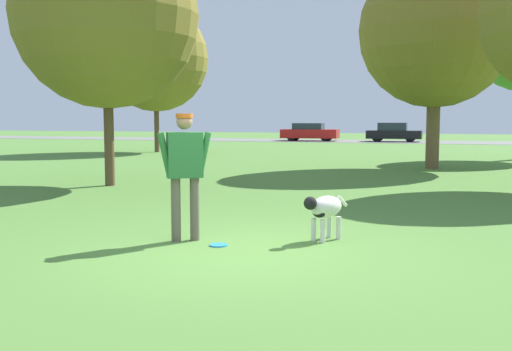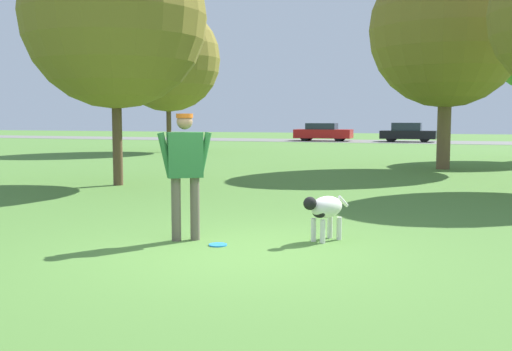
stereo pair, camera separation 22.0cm
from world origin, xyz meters
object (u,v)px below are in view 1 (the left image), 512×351
object	(u,v)px
tree_far_left	(156,59)
tree_near_left	(106,15)
parked_car_black	(394,132)
tree_mid_center	(436,31)
dog	(325,209)
person	(185,165)
frisbee	(219,245)
parked_car_red	(310,132)

from	to	relation	value
tree_far_left	tree_near_left	distance (m)	14.91
tree_far_left	parked_car_black	xyz separation A→B (m)	(9.99, 16.84, -3.92)
tree_mid_center	parked_car_black	bearing A→B (deg)	98.30
tree_mid_center	dog	bearing A→B (deg)	-94.61
person	tree_near_left	distance (m)	7.92
person	frisbee	distance (m)	1.19
frisbee	person	bearing A→B (deg)	162.94
dog	tree_mid_center	distance (m)	13.41
tree_mid_center	tree_near_left	bearing A→B (deg)	-134.11
frisbee	parked_car_black	distance (m)	36.35
person	parked_car_red	size ratio (longest dim) A/B	0.41
person	parked_car_black	distance (m)	36.16
tree_near_left	parked_car_red	xyz separation A→B (m)	(-1.88, 30.25, -3.52)
dog	frisbee	size ratio (longest dim) A/B	3.43
parked_car_red	parked_car_black	size ratio (longest dim) A/B	1.10
tree_mid_center	tree_near_left	size ratio (longest dim) A/B	1.09
frisbee	tree_far_left	bearing A→B (deg)	119.52
tree_near_left	parked_car_red	bearing A→B (deg)	93.56
person	parked_car_black	bearing A→B (deg)	55.75
parked_car_black	tree_near_left	bearing A→B (deg)	-97.95
dog	frisbee	distance (m)	1.54
tree_mid_center	parked_car_black	size ratio (longest dim) A/B	1.84
parked_car_black	dog	bearing A→B (deg)	-86.47
frisbee	parked_car_black	xyz separation A→B (m)	(-1.04, 36.33, 0.65)
parked_car_black	tree_mid_center	bearing A→B (deg)	-81.88
tree_mid_center	parked_car_red	world-z (taller)	tree_mid_center
frisbee	tree_mid_center	xyz separation A→B (m)	(2.29, 13.50, 4.50)
dog	parked_car_red	world-z (taller)	parked_car_red
dog	tree_near_left	xyz separation A→B (m)	(-6.47, 5.00, 3.73)
tree_far_left	person	bearing A→B (deg)	-61.51
dog	parked_car_black	distance (m)	35.63
frisbee	tree_near_left	xyz separation A→B (m)	(-5.21, 5.77, 4.17)
parked_car_red	parked_car_black	bearing A→B (deg)	0.79
person	tree_mid_center	bearing A→B (deg)	42.95
dog	tree_far_left	size ratio (longest dim) A/B	0.12
person	tree_far_left	xyz separation A→B (m)	(-10.48, 19.32, 3.53)
person	parked_car_red	xyz separation A→B (m)	(-6.54, 35.85, -0.40)
person	tree_far_left	world-z (taller)	tree_far_left
tree_far_left	parked_car_red	xyz separation A→B (m)	(3.94, 16.53, -3.93)
tree_mid_center	tree_near_left	xyz separation A→B (m)	(-7.50, -7.74, -0.34)
frisbee	tree_mid_center	bearing A→B (deg)	80.39
tree_mid_center	tree_far_left	size ratio (longest dim) A/B	0.98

